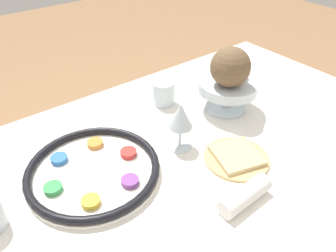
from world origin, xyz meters
TOP-DOWN VIEW (x-y plane):
  - dining_table at (0.00, 0.00)m, footprint 1.59×0.89m
  - seder_plate at (-0.17, 0.09)m, footprint 0.33×0.33m
  - wine_glass at (0.07, 0.04)m, footprint 0.07×0.07m
  - fruit_stand at (0.31, 0.10)m, footprint 0.19×0.19m
  - orange_fruit at (0.34, 0.12)m, footprint 0.07×0.07m
  - coconut at (0.29, 0.09)m, footprint 0.12×0.12m
  - bread_plate at (0.15, -0.09)m, footprint 0.17×0.17m
  - napkin_roll at (0.06, -0.20)m, footprint 0.14×0.05m
  - cup_mid at (0.17, 0.25)m, footprint 0.07×0.07m

SIDE VIEW (x-z plane):
  - dining_table at x=0.00m, z-range 0.00..0.71m
  - bread_plate at x=0.15m, z-range 0.71..0.73m
  - seder_plate at x=-0.17m, z-range 0.71..0.74m
  - napkin_roll at x=0.06m, z-range 0.71..0.76m
  - cup_mid at x=0.17m, z-range 0.71..0.79m
  - fruit_stand at x=0.31m, z-range 0.74..0.84m
  - wine_glass at x=0.07m, z-range 0.74..0.88m
  - orange_fruit at x=0.34m, z-range 0.81..0.89m
  - coconut at x=0.29m, z-range 0.81..0.93m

